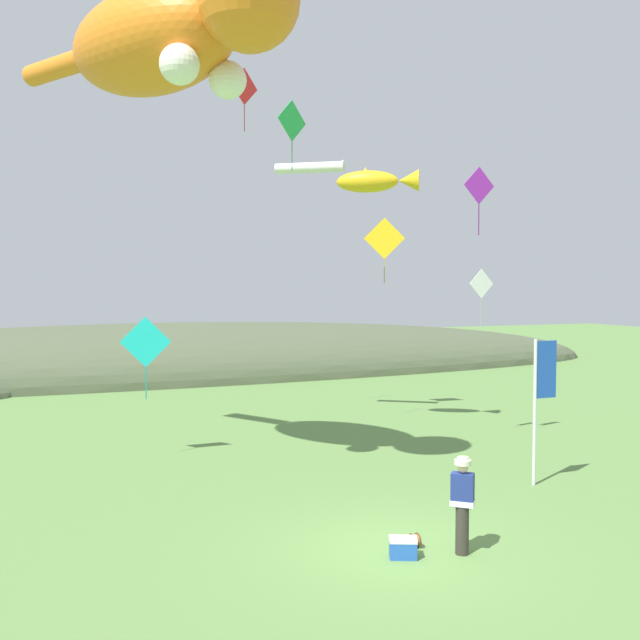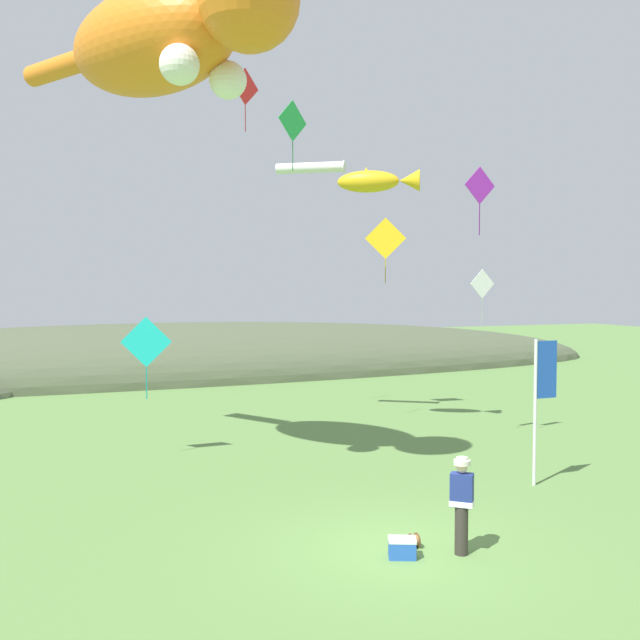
% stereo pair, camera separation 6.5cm
% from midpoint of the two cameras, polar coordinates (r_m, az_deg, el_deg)
% --- Properties ---
extents(ground_plane, '(120.00, 120.00, 0.00)m').
position_cam_midpoint_polar(ground_plane, '(13.85, 6.61, -17.77)').
color(ground_plane, '#5B8442').
extents(distant_hill_ridge, '(59.23, 13.86, 5.68)m').
position_cam_midpoint_polar(distant_hill_ridge, '(38.47, -17.09, -4.60)').
color(distant_hill_ridge, '#4C563D').
rests_on(distant_hill_ridge, ground).
extents(festival_attendant, '(0.49, 0.47, 1.77)m').
position_cam_midpoint_polar(festival_attendant, '(13.49, 11.41, -14.10)').
color(festival_attendant, '#332D28').
rests_on(festival_attendant, ground).
extents(kite_spool, '(0.14, 0.27, 0.27)m').
position_cam_midpoint_polar(kite_spool, '(13.92, 7.67, -17.08)').
color(kite_spool, olive).
rests_on(kite_spool, ground).
extents(picnic_cooler, '(0.58, 0.50, 0.36)m').
position_cam_midpoint_polar(picnic_cooler, '(13.41, 6.73, -17.65)').
color(picnic_cooler, blue).
rests_on(picnic_cooler, ground).
extents(festival_banner_pole, '(0.66, 0.08, 3.57)m').
position_cam_midpoint_polar(festival_banner_pole, '(18.17, 17.36, -5.36)').
color(festival_banner_pole, silver).
rests_on(festival_banner_pole, ground).
extents(kite_giant_cat, '(5.74, 8.65, 2.94)m').
position_cam_midpoint_polar(kite_giant_cat, '(18.57, -11.70, 21.31)').
color(kite_giant_cat, orange).
extents(kite_fish_windsock, '(2.65, 2.00, 0.82)m').
position_cam_midpoint_polar(kite_fish_windsock, '(23.45, 4.68, 11.02)').
color(kite_fish_windsock, gold).
extents(kite_tube_streamer, '(2.23, 1.71, 0.44)m').
position_cam_midpoint_polar(kite_tube_streamer, '(25.23, -0.62, 12.09)').
color(kite_tube_streamer, white).
extents(kite_diamond_white, '(0.92, 0.09, 1.82)m').
position_cam_midpoint_polar(kite_diamond_white, '(22.76, 12.94, 2.77)').
color(kite_diamond_white, white).
extents(kite_diamond_violet, '(1.08, 0.09, 1.98)m').
position_cam_midpoint_polar(kite_diamond_violet, '(21.51, 12.75, 10.40)').
color(kite_diamond_violet, purple).
extents(kite_diamond_red, '(1.13, 0.61, 2.17)m').
position_cam_midpoint_polar(kite_diamond_red, '(25.88, -5.93, 18.06)').
color(kite_diamond_red, red).
extents(kite_diamond_green, '(1.13, 0.60, 2.17)m').
position_cam_midpoint_polar(kite_diamond_green, '(22.82, -2.12, 15.59)').
color(kite_diamond_green, green).
extents(kite_diamond_teal, '(1.36, 0.41, 2.32)m').
position_cam_midpoint_polar(kite_diamond_teal, '(20.43, -13.65, -1.76)').
color(kite_diamond_teal, '#19BFBF').
extents(kite_diamond_gold, '(1.37, 0.74, 2.44)m').
position_cam_midpoint_polar(kite_diamond_gold, '(26.82, 5.33, 6.49)').
color(kite_diamond_gold, yellow).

